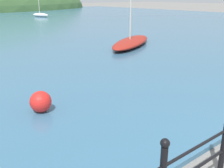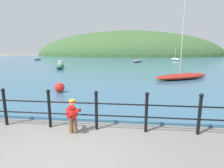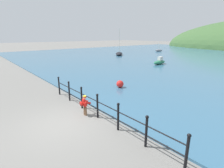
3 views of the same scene
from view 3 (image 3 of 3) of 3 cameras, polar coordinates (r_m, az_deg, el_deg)
ground_plane at (r=8.32m, az=-15.44°, el=-12.23°), size 200.00×200.00×0.00m
iron_railing at (r=8.29m, az=-4.77°, el=-6.86°), size 8.94×0.12×1.21m
child_in_coat at (r=8.64m, az=-8.97°, el=-6.33°), size 0.39×0.54×1.00m
boat_white_sailboat at (r=24.13m, az=15.24°, el=7.00°), size 0.96×2.52×0.98m
boat_nearest_quay at (r=34.55m, az=2.33°, el=9.91°), size 3.83×3.75×5.02m
boat_mid_harbor at (r=43.71m, az=14.99°, el=10.58°), size 1.24×2.13×2.12m
mooring_buoy at (r=12.82m, az=2.62°, el=0.02°), size 0.53×0.53×0.53m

